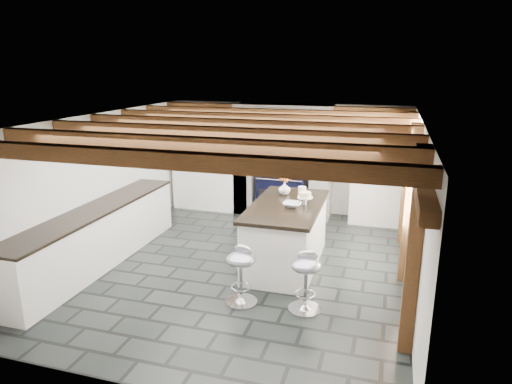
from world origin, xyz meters
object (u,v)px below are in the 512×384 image
(bar_stool_near, at_px, (306,275))
(kitchen_island, at_px, (286,234))
(range_cooker, at_px, (282,193))
(bar_stool_far, at_px, (241,268))

(bar_stool_near, bearing_deg, kitchen_island, 99.86)
(kitchen_island, bearing_deg, range_cooker, 104.39)
(kitchen_island, relative_size, bar_stool_far, 2.54)
(bar_stool_near, distance_m, bar_stool_far, 0.84)
(bar_stool_far, bearing_deg, range_cooker, 111.42)
(kitchen_island, xyz_separation_m, bar_stool_near, (0.55, -1.31, -0.01))
(range_cooker, height_order, kitchen_island, kitchen_island)
(kitchen_island, bearing_deg, bar_stool_near, -67.55)
(range_cooker, height_order, bar_stool_far, range_cooker)
(range_cooker, xyz_separation_m, bar_stool_far, (0.36, -3.81, 0.03))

